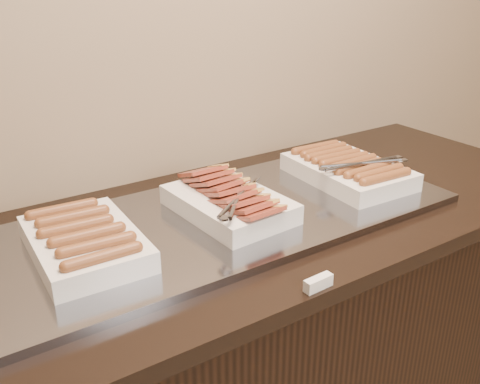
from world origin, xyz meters
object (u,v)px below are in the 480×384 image
counter (235,358)px  dish_center (229,201)px  dish_left (85,242)px  dish_right (349,169)px  warming_tray (224,218)px

counter → dish_center: size_ratio=6.04×
dish_left → dish_center: dish_center is taller
dish_right → dish_center: bearing=-177.6°
dish_left → dish_center: 0.37m
dish_left → counter: bearing=2.0°
counter → dish_left: size_ratio=6.28×
counter → warming_tray: warming_tray is taller
dish_left → dish_right: size_ratio=0.92×
counter → warming_tray: size_ratio=1.72×
dish_right → warming_tray: bearing=-178.2°
dish_left → dish_right: bearing=1.7°
counter → dish_left: bearing=-180.0°
counter → warming_tray: 0.46m
counter → dish_center: (-0.02, -0.00, 0.50)m
warming_tray → dish_left: 0.36m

